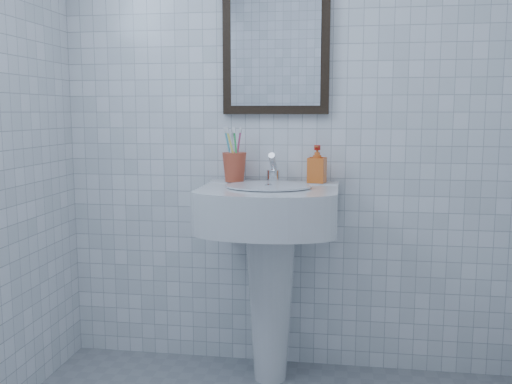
# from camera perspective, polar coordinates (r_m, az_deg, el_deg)

# --- Properties ---
(wall_back) EXTENTS (2.20, 0.02, 2.50)m
(wall_back) POSITION_cam_1_polar(r_m,az_deg,el_deg) (2.74, 3.23, 7.99)
(wall_back) COLOR white
(wall_back) RESTS_ON ground
(washbasin) EXTENTS (0.61, 0.44, 0.93)m
(washbasin) POSITION_cam_1_polar(r_m,az_deg,el_deg) (2.61, 1.40, -5.85)
(washbasin) COLOR silver
(washbasin) RESTS_ON ground
(faucet) EXTENTS (0.06, 0.13, 0.14)m
(faucet) POSITION_cam_1_polar(r_m,az_deg,el_deg) (2.65, 1.73, 2.18)
(faucet) COLOR silver
(faucet) RESTS_ON washbasin
(toothbrush_cup) EXTENTS (0.15, 0.15, 0.14)m
(toothbrush_cup) POSITION_cam_1_polar(r_m,az_deg,el_deg) (2.68, -2.17, 2.51)
(toothbrush_cup) COLOR #B6452C
(toothbrush_cup) RESTS_ON washbasin
(soap_dispenser) EXTENTS (0.09, 0.09, 0.17)m
(soap_dispenser) POSITION_cam_1_polar(r_m,az_deg,el_deg) (2.65, 6.12, 2.79)
(soap_dispenser) COLOR #E75016
(soap_dispenser) RESTS_ON washbasin
(wall_mirror) EXTENTS (0.50, 0.04, 0.62)m
(wall_mirror) POSITION_cam_1_polar(r_m,az_deg,el_deg) (2.74, 2.00, 14.28)
(wall_mirror) COLOR black
(wall_mirror) RESTS_ON wall_back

